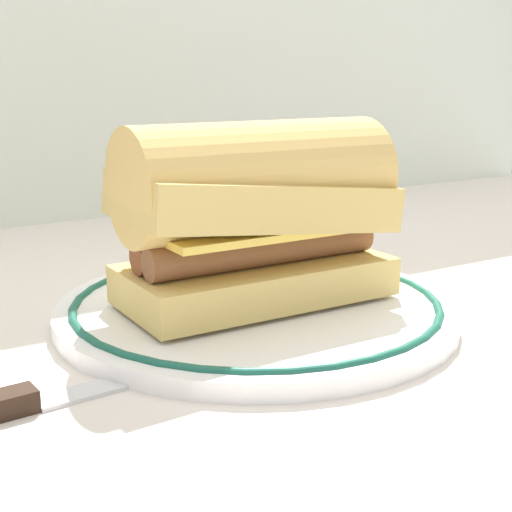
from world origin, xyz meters
The scene contains 5 objects.
ground_plane centered at (0.00, 0.00, 0.00)m, with size 1.50×1.50×0.00m, color silver.
plate centered at (0.01, -0.01, 0.01)m, with size 0.28×0.28×0.01m.
sausage_sandwich centered at (0.01, -0.01, 0.08)m, with size 0.19×0.09×0.12m.
salt_shaker centered at (0.17, 0.18, 0.04)m, with size 0.03×0.03×0.08m.
butter_knife centered at (-0.15, -0.07, 0.00)m, with size 0.16×0.03×0.01m.
Camera 1 is at (-0.25, -0.42, 0.17)m, focal length 51.40 mm.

